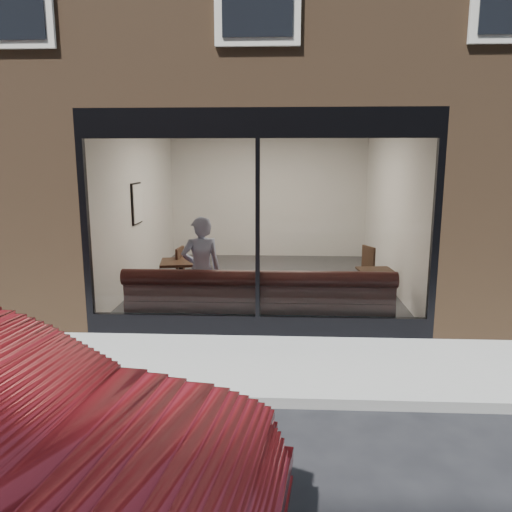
{
  "coord_description": "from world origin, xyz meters",
  "views": [
    {
      "loc": [
        0.32,
        -4.84,
        2.55
      ],
      "look_at": [
        -0.04,
        2.4,
        1.11
      ],
      "focal_mm": 35.0,
      "sensor_mm": 36.0,
      "label": 1
    }
  ],
  "objects_px": {
    "cafe_table_left": "(181,262)",
    "banquette": "(259,312)",
    "cafe_chair_left": "(171,285)",
    "cafe_chair_right": "(359,285)",
    "person": "(201,270)",
    "cafe_table_right": "(376,271)"
  },
  "relations": [
    {
      "from": "cafe_table_left",
      "to": "banquette",
      "type": "bearing_deg",
      "value": -39.77
    },
    {
      "from": "cafe_chair_left",
      "to": "cafe_chair_right",
      "type": "bearing_deg",
      "value": -171.34
    },
    {
      "from": "cafe_chair_left",
      "to": "cafe_chair_right",
      "type": "xyz_separation_m",
      "value": [
        3.45,
        0.19,
        0.0
      ]
    },
    {
      "from": "cafe_chair_left",
      "to": "cafe_table_left",
      "type": "bearing_deg",
      "value": 135.0
    },
    {
      "from": "cafe_chair_right",
      "to": "cafe_chair_left",
      "type": "bearing_deg",
      "value": -21.8
    },
    {
      "from": "person",
      "to": "cafe_table_left",
      "type": "distance_m",
      "value": 1.15
    },
    {
      "from": "cafe_table_right",
      "to": "cafe_chair_right",
      "type": "relative_size",
      "value": 1.48
    },
    {
      "from": "banquette",
      "to": "cafe_table_right",
      "type": "xyz_separation_m",
      "value": [
        1.87,
        0.67,
        0.52
      ]
    },
    {
      "from": "cafe_table_left",
      "to": "cafe_chair_right",
      "type": "bearing_deg",
      "value": 9.1
    },
    {
      "from": "cafe_table_left",
      "to": "cafe_table_right",
      "type": "relative_size",
      "value": 1.26
    },
    {
      "from": "person",
      "to": "cafe_chair_left",
      "type": "xyz_separation_m",
      "value": [
        -0.79,
        1.33,
        -0.59
      ]
    },
    {
      "from": "person",
      "to": "banquette",
      "type": "bearing_deg",
      "value": 151.22
    },
    {
      "from": "banquette",
      "to": "cafe_table_right",
      "type": "distance_m",
      "value": 2.05
    },
    {
      "from": "cafe_table_left",
      "to": "cafe_chair_right",
      "type": "distance_m",
      "value": 3.27
    },
    {
      "from": "person",
      "to": "cafe_chair_left",
      "type": "height_order",
      "value": "person"
    },
    {
      "from": "banquette",
      "to": "cafe_chair_left",
      "type": "distance_m",
      "value": 2.26
    },
    {
      "from": "cafe_chair_left",
      "to": "person",
      "type": "bearing_deg",
      "value": 126.09
    },
    {
      "from": "cafe_table_right",
      "to": "banquette",
      "type": "bearing_deg",
      "value": -160.29
    },
    {
      "from": "cafe_table_left",
      "to": "cafe_chair_left",
      "type": "xyz_separation_m",
      "value": [
        -0.26,
        0.32,
        -0.5
      ]
    },
    {
      "from": "person",
      "to": "cafe_table_right",
      "type": "xyz_separation_m",
      "value": [
        2.77,
        0.5,
        -0.09
      ]
    },
    {
      "from": "cafe_table_right",
      "to": "cafe_table_left",
      "type": "bearing_deg",
      "value": 171.11
    },
    {
      "from": "banquette",
      "to": "cafe_table_left",
      "type": "relative_size",
      "value": 5.81
    }
  ]
}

